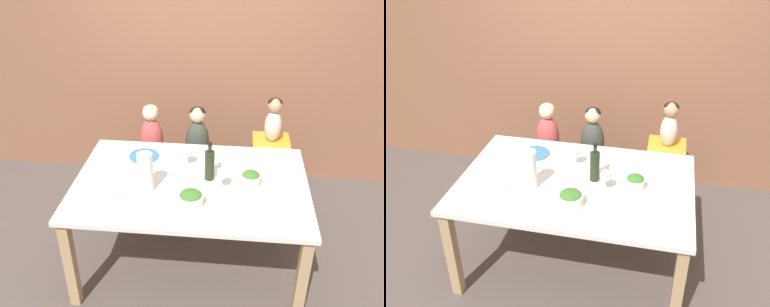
# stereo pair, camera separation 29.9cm
# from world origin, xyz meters

# --- Properties ---
(ground_plane) EXTENTS (14.00, 14.00, 0.00)m
(ground_plane) POSITION_xyz_m (0.00, 0.00, 0.00)
(ground_plane) COLOR #564C47
(wall_back) EXTENTS (10.00, 0.06, 2.70)m
(wall_back) POSITION_xyz_m (0.00, 1.37, 1.35)
(wall_back) COLOR #8E5B42
(wall_back) RESTS_ON ground_plane
(dining_table) EXTENTS (1.64, 1.09, 0.75)m
(dining_table) POSITION_xyz_m (0.00, 0.00, 0.66)
(dining_table) COLOR white
(dining_table) RESTS_ON ground_plane
(chair_far_left) EXTENTS (0.37, 0.41, 0.45)m
(chair_far_left) POSITION_xyz_m (-0.43, 0.78, 0.38)
(chair_far_left) COLOR silver
(chair_far_left) RESTS_ON ground_plane
(chair_far_center) EXTENTS (0.37, 0.41, 0.45)m
(chair_far_center) POSITION_xyz_m (-0.03, 0.78, 0.38)
(chair_far_center) COLOR silver
(chair_far_center) RESTS_ON ground_plane
(chair_right_highchair) EXTENTS (0.31, 0.35, 0.69)m
(chair_right_highchair) POSITION_xyz_m (0.61, 0.78, 0.54)
(chair_right_highchair) COLOR silver
(chair_right_highchair) RESTS_ON ground_plane
(person_child_left) EXTENTS (0.21, 0.18, 0.52)m
(person_child_left) POSITION_xyz_m (-0.43, 0.78, 0.71)
(person_child_left) COLOR #C64C4C
(person_child_left) RESTS_ON chair_far_left
(person_child_center) EXTENTS (0.21, 0.18, 0.52)m
(person_child_center) POSITION_xyz_m (-0.03, 0.78, 0.71)
(person_child_center) COLOR #3D4238
(person_child_center) RESTS_ON chair_far_center
(person_baby_right) EXTENTS (0.15, 0.13, 0.39)m
(person_baby_right) POSITION_xyz_m (0.61, 0.78, 0.91)
(person_baby_right) COLOR beige
(person_baby_right) RESTS_ON chair_right_highchair
(wine_bottle) EXTENTS (0.07, 0.07, 0.29)m
(wine_bottle) POSITION_xyz_m (0.13, 0.05, 0.87)
(wine_bottle) COLOR #232D19
(wine_bottle) RESTS_ON dining_table
(paper_towel_roll) EXTENTS (0.11, 0.11, 0.28)m
(paper_towel_roll) POSITION_xyz_m (-0.29, -0.13, 0.89)
(paper_towel_roll) COLOR white
(paper_towel_roll) RESTS_ON dining_table
(wine_glass_near) EXTENTS (0.08, 0.08, 0.16)m
(wine_glass_near) POSITION_xyz_m (0.22, -0.06, 0.86)
(wine_glass_near) COLOR white
(wine_glass_near) RESTS_ON dining_table
(wine_glass_far) EXTENTS (0.08, 0.08, 0.16)m
(wine_glass_far) POSITION_xyz_m (-0.05, 0.22, 0.86)
(wine_glass_far) COLOR white
(wine_glass_far) RESTS_ON dining_table
(salad_bowl_large) EXTENTS (0.17, 0.17, 0.10)m
(salad_bowl_large) POSITION_xyz_m (0.03, -0.27, 0.80)
(salad_bowl_large) COLOR silver
(salad_bowl_large) RESTS_ON dining_table
(salad_bowl_small) EXTENTS (0.14, 0.14, 0.10)m
(salad_bowl_small) POSITION_xyz_m (0.42, 0.01, 0.80)
(salad_bowl_small) COLOR silver
(salad_bowl_small) RESTS_ON dining_table
(dinner_plate_front_left) EXTENTS (0.23, 0.23, 0.01)m
(dinner_plate_front_left) POSITION_xyz_m (-0.56, -0.24, 0.76)
(dinner_plate_front_left) COLOR silver
(dinner_plate_front_left) RESTS_ON dining_table
(dinner_plate_back_left) EXTENTS (0.23, 0.23, 0.01)m
(dinner_plate_back_left) POSITION_xyz_m (-0.40, 0.31, 0.76)
(dinner_plate_back_left) COLOR teal
(dinner_plate_back_left) RESTS_ON dining_table
(dinner_plate_back_right) EXTENTS (0.23, 0.23, 0.01)m
(dinner_plate_back_right) POSITION_xyz_m (0.56, 0.27, 0.76)
(dinner_plate_back_right) COLOR silver
(dinner_plate_back_right) RESTS_ON dining_table
(dinner_plate_front_right) EXTENTS (0.23, 0.23, 0.01)m
(dinner_plate_front_right) POSITION_xyz_m (0.42, -0.32, 0.76)
(dinner_plate_front_right) COLOR silver
(dinner_plate_front_right) RESTS_ON dining_table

